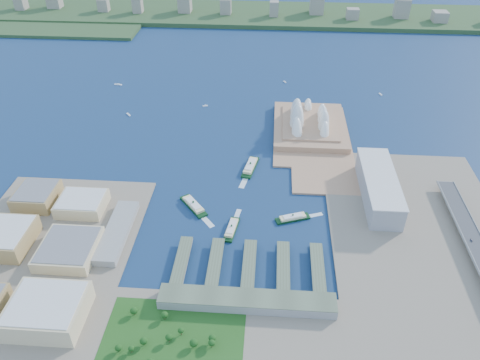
# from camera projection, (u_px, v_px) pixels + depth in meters

# --- Properties ---
(ground) EXTENTS (3000.00, 3000.00, 0.00)m
(ground) POSITION_uv_depth(u_px,v_px,m) (242.00, 227.00, 642.00)
(ground) COLOR #10274D
(ground) RESTS_ON ground
(west_land) EXTENTS (220.00, 390.00, 3.00)m
(west_land) POSITION_uv_depth(u_px,v_px,m) (32.00, 273.00, 570.86)
(west_land) COLOR gray
(west_land) RESTS_ON ground
(east_land) EXTENTS (240.00, 500.00, 3.00)m
(east_land) POSITION_uv_depth(u_px,v_px,m) (430.00, 262.00, 586.28)
(east_land) COLOR gray
(east_land) RESTS_ON ground
(peninsula) EXTENTS (135.00, 220.00, 3.00)m
(peninsula) POSITION_uv_depth(u_px,v_px,m) (311.00, 134.00, 845.59)
(peninsula) COLOR #A97D5C
(peninsula) RESTS_ON ground
(far_shore) EXTENTS (2200.00, 260.00, 12.00)m
(far_shore) POSITION_uv_depth(u_px,v_px,m) (264.00, 14.00, 1433.31)
(far_shore) COLOR #2D4926
(far_shore) RESTS_ON ground
(opera_house) EXTENTS (134.00, 180.00, 58.00)m
(opera_house) POSITION_uv_depth(u_px,v_px,m) (311.00, 114.00, 844.21)
(opera_house) COLOR white
(opera_house) RESTS_ON peninsula
(toaster_building) EXTENTS (45.00, 155.00, 35.00)m
(toaster_building) POSITION_uv_depth(u_px,v_px,m) (379.00, 187.00, 683.34)
(toaster_building) COLOR gray
(toaster_building) RESTS_ON east_land
(west_buildings) EXTENTS (200.00, 280.00, 27.00)m
(west_buildings) POSITION_uv_depth(u_px,v_px,m) (41.00, 244.00, 590.52)
(west_buildings) COLOR #9C804E
(west_buildings) RESTS_ON west_land
(ferry_wharves) EXTENTS (184.00, 90.00, 9.30)m
(ferry_wharves) POSITION_uv_depth(u_px,v_px,m) (249.00, 265.00, 577.63)
(ferry_wharves) COLOR #4E5B45
(ferry_wharves) RESTS_ON ground
(terminal_building) EXTENTS (200.00, 28.00, 12.00)m
(terminal_building) POSITION_uv_depth(u_px,v_px,m) (247.00, 301.00, 526.38)
(terminal_building) COLOR gray
(terminal_building) RESTS_ON south_land
(park) EXTENTS (150.00, 110.00, 16.00)m
(park) POSITION_uv_depth(u_px,v_px,m) (172.00, 338.00, 485.08)
(park) COLOR #194714
(park) RESTS_ON south_land
(far_skyline) EXTENTS (1900.00, 140.00, 55.00)m
(far_skyline) POSITION_uv_depth(u_px,v_px,m) (264.00, 5.00, 1397.59)
(far_skyline) COLOR gray
(far_skyline) RESTS_ON far_shore
(ferry_a) EXTENTS (46.91, 53.96, 10.83)m
(ferry_a) POSITION_uv_depth(u_px,v_px,m) (193.00, 204.00, 674.74)
(ferry_a) COLOR black
(ferry_a) RESTS_ON ground
(ferry_b) EXTENTS (27.22, 62.68, 11.50)m
(ferry_b) POSITION_uv_depth(u_px,v_px,m) (250.00, 165.00, 756.15)
(ferry_b) COLOR black
(ferry_b) RESTS_ON ground
(ferry_c) EXTENTS (20.29, 51.46, 9.47)m
(ferry_c) POSITION_uv_depth(u_px,v_px,m) (232.00, 228.00, 634.33)
(ferry_c) COLOR black
(ferry_c) RESTS_ON ground
(ferry_d) EXTENTS (50.31, 28.68, 9.27)m
(ferry_d) POSITION_uv_depth(u_px,v_px,m) (293.00, 217.00, 652.89)
(ferry_d) COLOR black
(ferry_d) RESTS_ON ground
(boat_a) EXTENTS (10.94, 11.95, 2.50)m
(boat_a) POSITION_uv_depth(u_px,v_px,m) (129.00, 114.00, 909.51)
(boat_a) COLOR white
(boat_a) RESTS_ON ground
(boat_b) EXTENTS (10.71, 7.33, 2.74)m
(boat_b) POSITION_uv_depth(u_px,v_px,m) (205.00, 106.00, 939.56)
(boat_b) COLOR white
(boat_b) RESTS_ON ground
(boat_c) EXTENTS (5.74, 11.12, 2.40)m
(boat_c) POSITION_uv_depth(u_px,v_px,m) (380.00, 94.00, 983.79)
(boat_c) COLOR white
(boat_c) RESTS_ON ground
(boat_d) EXTENTS (16.73, 5.05, 2.78)m
(boat_d) POSITION_uv_depth(u_px,v_px,m) (118.00, 84.00, 1023.58)
(boat_d) COLOR white
(boat_d) RESTS_ON ground
(boat_e) EXTENTS (7.65, 9.46, 2.30)m
(boat_e) POSITION_uv_depth(u_px,v_px,m) (285.00, 82.00, 1035.61)
(boat_e) COLOR white
(boat_e) RESTS_ON ground
(car_c) EXTENTS (1.99, 4.89, 1.42)m
(car_c) POSITION_uv_depth(u_px,v_px,m) (471.00, 241.00, 597.79)
(car_c) COLOR slate
(car_c) RESTS_ON expressway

